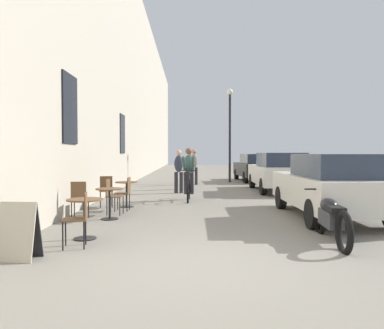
{
  "coord_description": "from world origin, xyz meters",
  "views": [
    {
      "loc": [
        -0.27,
        -5.03,
        1.54
      ],
      "look_at": [
        -0.12,
        12.37,
        1.01
      ],
      "focal_mm": 35.26,
      "sensor_mm": 36.0,
      "label": 1
    }
  ],
  "objects": [
    {
      "name": "cafe_chair_far_toward_street",
      "position": [
        -2.61,
        5.61,
        0.52
      ],
      "size": [
        0.46,
        0.46,
        0.89
      ],
      "color": "black",
      "rests_on": "ground_plane"
    },
    {
      "name": "cyclist_on_bicycle",
      "position": [
        -0.27,
        7.21,
        0.81
      ],
      "size": [
        0.52,
        1.76,
        1.74
      ],
      "color": "black",
      "rests_on": "ground_plane"
    },
    {
      "name": "street_lamp",
      "position": [
        1.89,
        14.76,
        3.11
      ],
      "size": [
        0.32,
        0.32,
        4.9
      ],
      "color": "black",
      "rests_on": "ground_plane"
    },
    {
      "name": "cafe_chair_near_toward_street",
      "position": [
        -2.05,
        1.09,
        0.52
      ],
      "size": [
        0.44,
        0.44,
        0.89
      ],
      "color": "black",
      "rests_on": "ground_plane"
    },
    {
      "name": "sandwich_board_sign",
      "position": [
        -2.72,
        0.4,
        0.42
      ],
      "size": [
        0.59,
        0.43,
        0.84
      ],
      "color": "black",
      "rests_on": "ground_plane"
    },
    {
      "name": "pedestrian_mid",
      "position": [
        -0.24,
        11.0,
        0.91
      ],
      "size": [
        0.37,
        0.28,
        1.61
      ],
      "color": "#26262D",
      "rests_on": "ground_plane"
    },
    {
      "name": "pedestrian_far",
      "position": [
        -0.01,
        13.15,
        0.97
      ],
      "size": [
        0.37,
        0.29,
        1.72
      ],
      "color": "#26262D",
      "rests_on": "ground_plane"
    },
    {
      "name": "ground_plane",
      "position": [
        0.0,
        0.0,
        0.0
      ],
      "size": [
        88.0,
        88.0,
        0.0
      ],
      "primitive_type": "plane",
      "color": "gray"
    },
    {
      "name": "pedestrian_near",
      "position": [
        -0.66,
        9.41,
        0.93
      ],
      "size": [
        0.35,
        0.26,
        1.66
      ],
      "color": "#26262D",
      "rests_on": "ground_plane"
    },
    {
      "name": "cafe_table_near",
      "position": [
        -2.13,
        1.68,
        0.52
      ],
      "size": [
        0.64,
        0.64,
        0.72
      ],
      "color": "black",
      "rests_on": "ground_plane"
    },
    {
      "name": "parked_car_nearest",
      "position": [
        3.06,
        3.79,
        0.79
      ],
      "size": [
        1.85,
        4.29,
        1.52
      ],
      "color": "beige",
      "rests_on": "ground_plane"
    },
    {
      "name": "cafe_chair_far_toward_wall",
      "position": [
        -1.97,
        4.99,
        0.52
      ],
      "size": [
        0.4,
        0.4,
        0.89
      ],
      "color": "black",
      "rests_on": "ground_plane"
    },
    {
      "name": "cafe_table_far",
      "position": [
        -2.04,
        5.69,
        0.52
      ],
      "size": [
        0.64,
        0.64,
        0.72
      ],
      "color": "black",
      "rests_on": "ground_plane"
    },
    {
      "name": "cafe_chair_mid_toward_wall",
      "position": [
        -2.18,
        4.34,
        0.52
      ],
      "size": [
        0.41,
        0.41,
        0.89
      ],
      "color": "black",
      "rests_on": "ground_plane"
    },
    {
      "name": "parked_motorcycle",
      "position": [
        2.2,
        1.46,
        0.4
      ],
      "size": [
        0.62,
        2.15,
        0.92
      ],
      "color": "black",
      "rests_on": "ground_plane"
    },
    {
      "name": "parked_car_second",
      "position": [
        3.31,
        9.96,
        0.8
      ],
      "size": [
        1.93,
        4.39,
        1.55
      ],
      "color": "beige",
      "rests_on": "ground_plane"
    },
    {
      "name": "building_facade_left",
      "position": [
        -3.45,
        14.0,
        5.59
      ],
      "size": [
        0.54,
        68.0,
        11.18
      ],
      "color": "#B7AD99",
      "rests_on": "ground_plane"
    },
    {
      "name": "parked_car_third",
      "position": [
        3.35,
        15.39,
        0.77
      ],
      "size": [
        1.89,
        4.24,
        1.49
      ],
      "color": "black",
      "rests_on": "ground_plane"
    },
    {
      "name": "cafe_table_mid",
      "position": [
        -2.1,
        3.69,
        0.52
      ],
      "size": [
        0.64,
        0.64,
        0.72
      ],
      "color": "black",
      "rests_on": "ground_plane"
    },
    {
      "name": "cafe_chair_mid_toward_street",
      "position": [
        -2.78,
        3.61,
        0.52
      ],
      "size": [
        0.41,
        0.41,
        0.89
      ],
      "color": "black",
      "rests_on": "ground_plane"
    }
  ]
}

